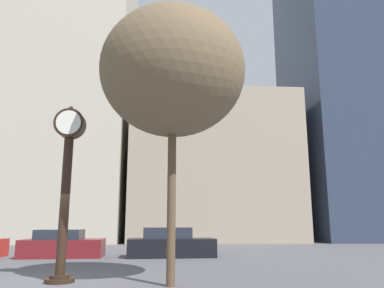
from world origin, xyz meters
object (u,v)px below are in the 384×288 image
street_clock (67,176)px  car_maroon (62,245)px  car_black (170,244)px  bare_tree (173,73)px

street_clock → car_maroon: (-2.03, 7.86, -2.47)m
street_clock → car_maroon: size_ratio=1.33×
car_black → bare_tree: size_ratio=0.54×
street_clock → bare_tree: bearing=-15.4°
car_maroon → street_clock: bearing=-77.7°
car_maroon → bare_tree: (5.17, -8.72, 5.52)m
car_black → bare_tree: bearing=-93.6°
street_clock → bare_tree: 4.46m
street_clock → car_black: size_ratio=1.20×
car_black → bare_tree: bare_tree is taller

